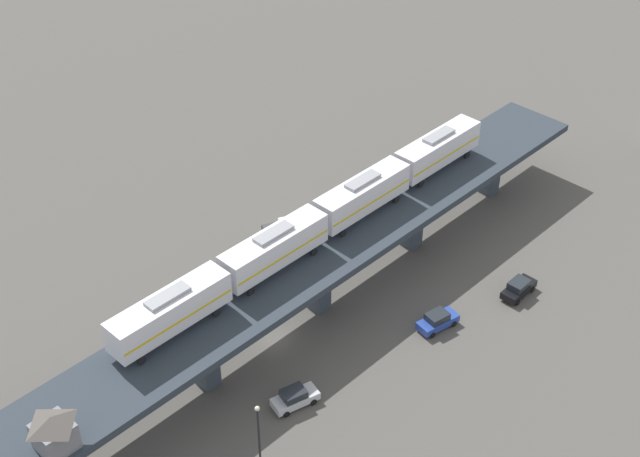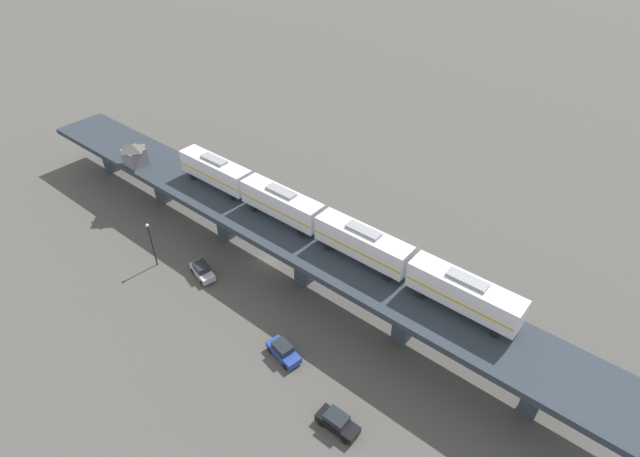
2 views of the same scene
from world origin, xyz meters
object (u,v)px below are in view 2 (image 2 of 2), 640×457
object	(u,v)px
subway_train	(320,222)
street_car_silver	(202,271)
street_car_blue	(283,351)
delivery_truck	(385,254)
signal_hut	(134,154)
street_car_black	(337,422)
street_lamp	(151,241)

from	to	relation	value
subway_train	street_car_silver	world-z (taller)	subway_train
subway_train	street_car_blue	xyz separation A→B (m)	(11.01, 6.80, -8.85)
street_car_blue	street_car_silver	world-z (taller)	same
delivery_truck	signal_hut	bearing A→B (deg)	-61.68
street_car_blue	street_car_black	distance (m)	10.42
signal_hut	subway_train	bearing A→B (deg)	107.15
street_car_black	street_car_blue	bearing A→B (deg)	-96.21
subway_train	delivery_truck	xyz separation A→B (m)	(-8.93, 2.96, -8.02)
subway_train	signal_hut	size ratio (longest dim) A/B	13.16
signal_hut	street_car_blue	distance (m)	39.52
street_lamp	delivery_truck	bearing A→B (deg)	140.36
delivery_truck	subway_train	bearing A→B (deg)	-18.35
signal_hut	street_lamp	world-z (taller)	signal_hut
street_car_silver	delivery_truck	bearing A→B (deg)	145.76
signal_hut	delivery_truck	world-z (taller)	signal_hut
signal_hut	street_car_blue	bearing A→B (deg)	88.26
signal_hut	street_car_blue	world-z (taller)	signal_hut
delivery_truck	street_lamp	distance (m)	31.21
subway_train	street_lamp	world-z (taller)	subway_train
street_car_black	street_lamp	world-z (taller)	street_lamp
signal_hut	street_car_blue	size ratio (longest dim) A/B	0.85
street_car_blue	delivery_truck	world-z (taller)	delivery_truck
subway_train	street_lamp	distance (m)	23.31
street_car_silver	street_lamp	xyz separation A→B (m)	(3.70, -6.06, 3.17)
signal_hut	street_car_black	distance (m)	49.73
signal_hut	delivery_truck	distance (m)	40.22
subway_train	street_car_silver	bearing A→B (deg)	-43.69
street_car_blue	street_car_black	xyz separation A→B (m)	(1.13, 10.35, 0.00)
street_car_blue	street_car_silver	xyz separation A→B (m)	(0.33, -17.62, 0.00)
street_car_blue	delivery_truck	bearing A→B (deg)	-169.11
subway_train	street_car_blue	world-z (taller)	subway_train
subway_train	signal_hut	xyz separation A→B (m)	(9.83, -31.86, -0.74)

